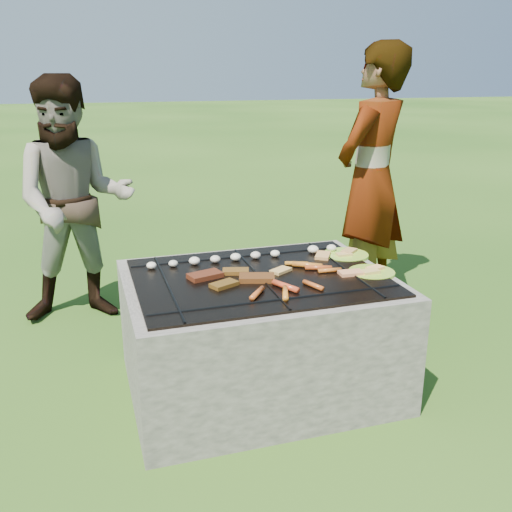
{
  "coord_description": "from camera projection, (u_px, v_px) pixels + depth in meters",
  "views": [
    {
      "loc": [
        -0.8,
        -2.51,
        1.57
      ],
      "look_at": [
        0.0,
        0.05,
        0.7
      ],
      "focal_mm": 40.0,
      "sensor_mm": 36.0,
      "label": 1
    }
  ],
  "objects": [
    {
      "name": "bystander",
      "position": [
        75.0,
        203.0,
        3.6
      ],
      "size": [
        0.8,
        0.64,
        1.56
      ],
      "primitive_type": "imported",
      "rotation": [
        0.0,
        0.0,
        -0.06
      ],
      "color": "gray",
      "rests_on": "ground"
    },
    {
      "name": "pork_slabs",
      "position": [
        232.0,
        277.0,
        2.75
      ],
      "size": [
        0.42,
        0.27,
        0.02
      ],
      "color": "maroon",
      "rests_on": "fire_pit"
    },
    {
      "name": "sausages",
      "position": [
        298.0,
        278.0,
        2.74
      ],
      "size": [
        0.55,
        0.48,
        0.03
      ],
      "color": "orange",
      "rests_on": "fire_pit"
    },
    {
      "name": "mushrooms",
      "position": [
        246.0,
        256.0,
        3.04
      ],
      "size": [
        1.05,
        0.06,
        0.04
      ],
      "color": "white",
      "rests_on": "fire_pit"
    },
    {
      "name": "plate_far",
      "position": [
        346.0,
        255.0,
        3.13
      ],
      "size": [
        0.26,
        0.26,
        0.03
      ],
      "color": "yellow",
      "rests_on": "fire_pit"
    },
    {
      "name": "cook",
      "position": [
        371.0,
        180.0,
        3.81
      ],
      "size": [
        0.77,
        0.71,
        1.76
      ],
      "primitive_type": "imported",
      "rotation": [
        0.0,
        0.0,
        3.73
      ],
      "color": "#A29787",
      "rests_on": "ground"
    },
    {
      "name": "plate_near",
      "position": [
        372.0,
        272.0,
        2.86
      ],
      "size": [
        0.3,
        0.3,
        0.03
      ],
      "color": "yellow",
      "rests_on": "fire_pit"
    },
    {
      "name": "fire_pit",
      "position": [
        259.0,
        337.0,
        2.9
      ],
      "size": [
        1.3,
        1.0,
        0.62
      ],
      "color": "#A9A095",
      "rests_on": "ground"
    },
    {
      "name": "bread_on_grate",
      "position": [
        322.0,
        265.0,
        2.93
      ],
      "size": [
        0.44,
        0.41,
        0.02
      ],
      "color": "tan",
      "rests_on": "fire_pit"
    },
    {
      "name": "lawn",
      "position": [
        259.0,
        386.0,
        2.99
      ],
      "size": [
        60.0,
        60.0,
        0.0
      ],
      "primitive_type": "plane",
      "color": "#214912",
      "rests_on": "ground"
    }
  ]
}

